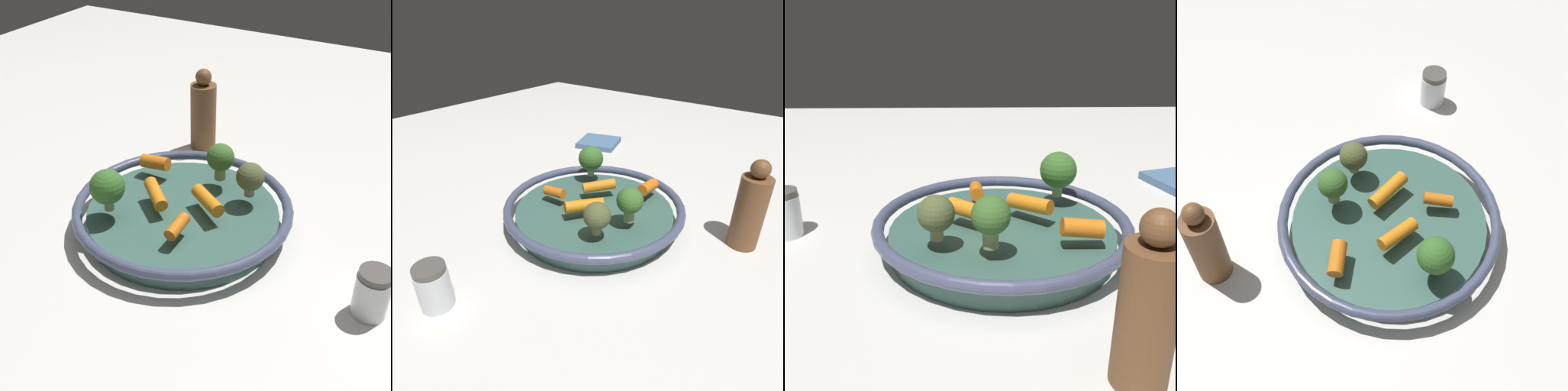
% 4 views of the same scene
% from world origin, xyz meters
% --- Properties ---
extents(ground_plane, '(1.95, 1.95, 0.00)m').
position_xyz_m(ground_plane, '(0.00, 0.00, 0.00)').
color(ground_plane, silver).
extents(serving_bowl, '(0.33, 0.33, 0.04)m').
position_xyz_m(serving_bowl, '(0.00, 0.00, 0.02)').
color(serving_bowl, '#3D665B').
rests_on(serving_bowl, ground_plane).
extents(baby_carrot_near_rim, '(0.07, 0.06, 0.02)m').
position_xyz_m(baby_carrot_near_rim, '(-0.04, -0.01, 0.05)').
color(baby_carrot_near_rim, orange).
rests_on(baby_carrot_near_rim, serving_bowl).
extents(baby_carrot_right, '(0.02, 0.04, 0.02)m').
position_xyz_m(baby_carrot_right, '(-0.03, 0.07, 0.05)').
color(baby_carrot_right, orange).
rests_on(baby_carrot_right, serving_bowl).
extents(baby_carrot_center, '(0.06, 0.06, 0.02)m').
position_xyz_m(baby_carrot_center, '(0.04, 0.02, 0.05)').
color(baby_carrot_center, orange).
rests_on(baby_carrot_center, serving_bowl).
extents(baby_carrot_back, '(0.05, 0.02, 0.03)m').
position_xyz_m(baby_carrot_back, '(0.09, -0.06, 0.06)').
color(baby_carrot_back, orange).
rests_on(baby_carrot_back, serving_bowl).
extents(broccoli_floret_mid, '(0.04, 0.04, 0.05)m').
position_xyz_m(broccoli_floret_mid, '(-0.08, -0.06, 0.08)').
color(broccoli_floret_mid, tan).
rests_on(broccoli_floret_mid, serving_bowl).
extents(broccoli_floret_edge, '(0.05, 0.05, 0.06)m').
position_xyz_m(broccoli_floret_edge, '(0.08, 0.07, 0.08)').
color(broccoli_floret_edge, '#9CA566').
rests_on(broccoli_floret_edge, serving_bowl).
extents(broccoli_floret_small, '(0.04, 0.04, 0.06)m').
position_xyz_m(broccoli_floret_small, '(-0.02, -0.08, 0.08)').
color(broccoli_floret_small, tan).
rests_on(broccoli_floret_small, serving_bowl).
extents(salt_shaker, '(0.04, 0.04, 0.07)m').
position_xyz_m(salt_shaker, '(-0.29, 0.04, 0.03)').
color(salt_shaker, silver).
rests_on(salt_shaker, ground_plane).
extents(pepper_mill, '(0.05, 0.05, 0.15)m').
position_xyz_m(pepper_mill, '(0.10, -0.24, 0.07)').
color(pepper_mill, brown).
rests_on(pepper_mill, ground_plane).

